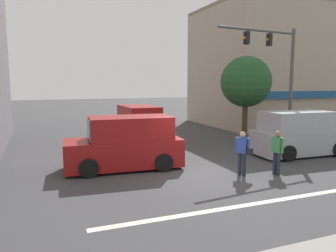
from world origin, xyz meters
The scene contains 10 objects.
ground_plane centered at (0.00, 0.00, 0.00)m, with size 120.00×120.00×0.00m, color #3D3D3F.
lane_marking_stripe centered at (0.00, -3.50, 0.00)m, with size 9.00×0.24×0.01m, color silver.
building_right_corner centered at (13.81, 11.84, 4.74)m, with size 13.11×9.15×9.48m.
street_tree centered at (5.95, 5.34, 3.48)m, with size 2.97×2.97×4.99m.
traffic_light_mast centered at (6.03, 2.69, 4.18)m, with size 4.87×0.68×6.20m.
van_crossing_leftbound centered at (6.09, 1.06, 1.01)m, with size 4.68×2.20×2.11m.
van_waiting_far centered at (-0.01, 7.53, 1.01)m, with size 2.11×4.63×2.11m.
van_approaching_near centered at (-2.24, 1.67, 1.01)m, with size 4.72×2.30×2.11m.
pedestrian_mid_crossing centered at (1.55, -0.92, 0.95)m, with size 0.47×0.67×1.67m.
pedestrian_far_side centered at (2.83, -1.28, 0.95)m, with size 0.26×0.57×1.67m.
Camera 1 is at (-5.39, -10.96, 3.45)m, focal length 35.00 mm.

